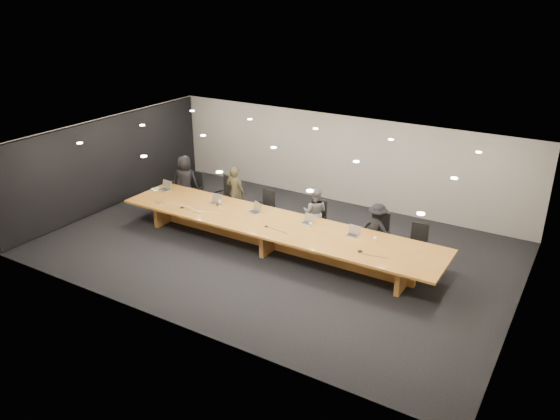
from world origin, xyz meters
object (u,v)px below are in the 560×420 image
object	(u,v)px
laptop_b	(215,199)
water_bottle	(220,204)
av_box	(159,203)
mic_right	(360,251)
mic_center	(266,226)
laptop_e	(353,231)
mic_left	(182,207)
chair_far_right	(417,244)
chair_right	(378,234)
paper_cup_far	(375,239)
chair_left	(224,196)
person_b	(235,192)
laptop_d	(307,219)
amber_mug	(218,204)
chair_mid_left	(264,207)
laptop_a	(164,186)
person_a	(185,181)
paper_cup_near	(311,225)
chair_mid_right	(316,219)
person_d	(377,229)
laptop_c	(254,208)
chair_far_left	(194,189)
person_c	(315,212)
conference_table	(274,231)

from	to	relation	value
laptop_b	water_bottle	xyz separation A→B (m)	(0.29, -0.15, -0.03)
av_box	mic_right	xyz separation A→B (m)	(6.08, 0.15, 0.00)
mic_center	laptop_b	bearing A→B (deg)	164.48
laptop_b	water_bottle	size ratio (longest dim) A/B	1.61
laptop_e	mic_left	world-z (taller)	laptop_e
chair_far_right	water_bottle	world-z (taller)	chair_far_right
chair_right	paper_cup_far	world-z (taller)	chair_right
chair_left	person_b	bearing A→B (deg)	21.28
laptop_d	amber_mug	bearing A→B (deg)	-165.10
chair_mid_left	water_bottle	size ratio (longest dim) A/B	5.06
laptop_b	mic_right	size ratio (longest dim) A/B	2.46
laptop_a	laptop_e	size ratio (longest dim) A/B	1.13
mic_right	person_a	bearing A→B (deg)	166.99
chair_far_right	paper_cup_near	size ratio (longest dim) A/B	10.10
chair_mid_left	mic_left	size ratio (longest dim) A/B	7.98
person_a	laptop_e	size ratio (longest dim) A/B	5.15
chair_mid_right	person_d	xyz separation A→B (m)	(1.83, -0.12, 0.17)
chair_far_right	mic_left	size ratio (longest dim) A/B	7.84
laptop_a	laptop_e	world-z (taller)	laptop_a
laptop_c	water_bottle	world-z (taller)	laptop_c
laptop_c	mic_left	size ratio (longest dim) A/B	2.69
chair_far_left	person_d	size ratio (longest dim) A/B	0.78
person_c	av_box	world-z (taller)	person_c
laptop_a	mic_right	size ratio (longest dim) A/B	2.65
laptop_b	mic_center	size ratio (longest dim) A/B	3.05
chair_mid_left	laptop_b	size ratio (longest dim) A/B	3.14
chair_mid_right	chair_far_right	size ratio (longest dim) A/B	1.00
amber_mug	paper_cup_far	distance (m)	4.62
chair_far_left	person_d	xyz separation A→B (m)	(6.17, -0.17, 0.15)
person_c	mic_left	distance (m)	3.68
conference_table	mic_left	size ratio (longest dim) A/B	68.64
conference_table	chair_mid_right	distance (m)	1.40
amber_mug	chair_mid_right	bearing A→B (deg)	23.72
laptop_b	person_c	bearing A→B (deg)	19.15
person_a	person_d	size ratio (longest dim) A/B	1.19
chair_right	chair_left	bearing A→B (deg)	173.98
conference_table	person_c	bearing A→B (deg)	67.35
chair_mid_right	laptop_c	bearing A→B (deg)	-140.89
person_b	mic_left	xyz separation A→B (m)	(-0.60, -1.67, -0.02)
person_b	laptop_d	size ratio (longest dim) A/B	5.07
chair_left	laptop_d	size ratio (longest dim) A/B	3.87
person_c	conference_table	bearing A→B (deg)	52.65
person_a	water_bottle	world-z (taller)	person_a
paper_cup_near	mic_right	world-z (taller)	paper_cup_near
av_box	chair_far_right	bearing A→B (deg)	12.34
paper_cup_near	mic_right	distance (m)	1.77
chair_mid_right	amber_mug	distance (m)	2.76
amber_mug	water_bottle	bearing A→B (deg)	-27.66
chair_far_left	mic_center	xyz separation A→B (m)	(3.76, -1.65, 0.23)
chair_far_left	chair_mid_right	distance (m)	4.35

